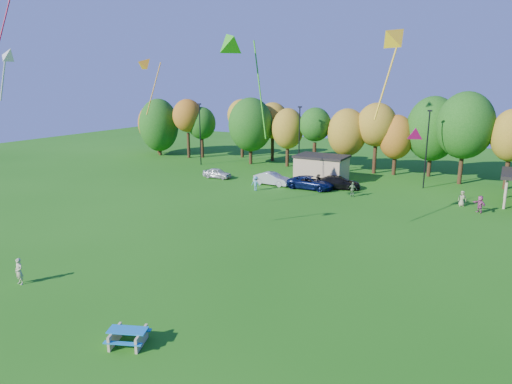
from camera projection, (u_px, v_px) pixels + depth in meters
The scene contains 19 objects.
ground at pixel (225, 360), 20.61m from camera, with size 160.00×160.00×0.00m, color #19600F.
tree_line at pixel (410, 132), 58.37m from camera, with size 93.57×10.55×11.15m.
lamp_posts at pixel (427, 147), 52.51m from camera, with size 64.50×0.25×9.09m.
utility_building at pixel (321, 168), 57.22m from camera, with size 6.30×4.30×3.25m.
picnic_table at pixel (128, 336), 21.75m from camera, with size 2.27×2.10×0.80m.
kite_flyer at pixel (19, 271), 28.17m from camera, with size 0.61×0.40×1.68m, color #BBB58C.
car_a at pixel (217, 173), 59.08m from camera, with size 1.52×3.78×1.29m, color silver.
car_b at pixel (272, 179), 55.18m from camera, with size 1.59×4.56×1.50m, color #B0AFB5.
car_c at pixel (311, 183), 53.10m from camera, with size 2.49×5.40×1.50m, color #0A1541.
car_d at pixel (338, 182), 53.28m from camera, with size 2.07×5.09×1.48m, color black.
far_person_0 at pixel (256, 183), 52.32m from camera, with size 1.08×0.62×1.67m, color teal.
far_person_1 at pixel (462, 199), 45.79m from camera, with size 0.77×0.50×1.57m, color #969566.
far_person_3 at pixel (353, 189), 49.50m from camera, with size 0.97×0.40×1.65m, color #567D4D.
far_person_4 at pixel (480, 204), 43.50m from camera, with size 1.57×0.50×1.69m, color #9C4173.
kite_0 at pixel (397, 36), 24.57m from camera, with size 2.21×3.30×5.56m.
kite_6 at pixel (230, 41), 30.26m from camera, with size 3.98×3.65×7.62m.
kite_8 at pixel (146, 64), 40.15m from camera, with size 1.71×3.20×5.40m.
kite_9 at pixel (8, 55), 26.99m from camera, with size 2.07×0.95×3.35m.
kite_13 at pixel (415, 132), 21.17m from camera, with size 1.01×1.21×1.08m.
Camera 1 is at (10.06, -15.25, 12.30)m, focal length 32.00 mm.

